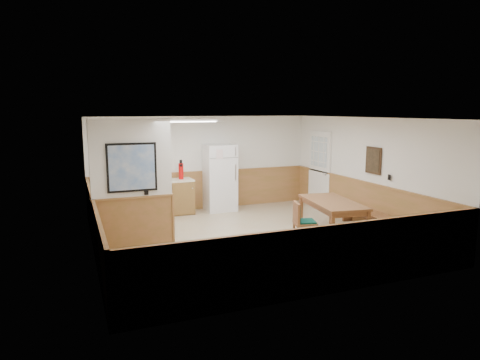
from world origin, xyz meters
name	(u,v)px	position (x,y,z in m)	size (l,w,h in m)	color
ground	(245,238)	(0.00, 0.00, 0.00)	(6.00, 6.00, 0.00)	tan
ceiling	(245,118)	(0.00, 0.00, 2.50)	(6.00, 6.00, 0.02)	white
back_wall	(203,163)	(0.00, 3.00, 1.25)	(6.00, 0.02, 2.50)	white
right_wall	(365,172)	(3.00, 0.00, 1.25)	(0.02, 6.00, 2.50)	white
left_wall	(91,190)	(-3.00, 0.00, 1.25)	(0.02, 6.00, 2.50)	white
wainscot_back	(203,190)	(0.00, 2.98, 0.50)	(6.00, 0.04, 1.00)	#B17247
wainscot_right	(363,204)	(2.98, 0.00, 0.50)	(0.04, 6.00, 1.00)	#B17247
wainscot_left	(94,230)	(-2.98, 0.00, 0.50)	(0.04, 6.00, 1.00)	#B17247
partition_wall	(132,186)	(-2.25, 0.19, 1.23)	(1.50, 0.20, 2.50)	white
kitchen_counter	(161,197)	(-1.21, 2.68, 0.46)	(2.20, 0.61, 1.00)	olive
exterior_door	(319,170)	(2.96, 1.90, 1.05)	(0.07, 1.02, 2.15)	white
kitchen_window	(122,155)	(-2.10, 2.98, 1.55)	(0.80, 0.04, 1.00)	white
wall_painting	(373,160)	(2.97, -0.30, 1.55)	(0.04, 0.50, 0.60)	#362415
fluorescent_fixture	(190,120)	(-0.80, 1.30, 2.45)	(1.20, 0.30, 0.09)	white
refrigerator	(220,178)	(0.35, 2.63, 0.88)	(0.79, 0.73, 1.77)	white
dining_table	(332,205)	(1.82, -0.46, 0.66)	(1.13, 1.87, 0.75)	#976437
dining_bench	(367,214)	(2.80, -0.39, 0.35)	(0.62, 1.75, 0.45)	#976437
dining_chair	(301,220)	(0.90, -0.75, 0.50)	(0.67, 0.53, 0.85)	#976437
fire_extinguisher	(181,171)	(-0.68, 2.68, 1.12)	(0.13, 0.13, 0.50)	red
soap_bottle	(120,178)	(-2.21, 2.65, 1.01)	(0.07, 0.07, 0.22)	#188527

